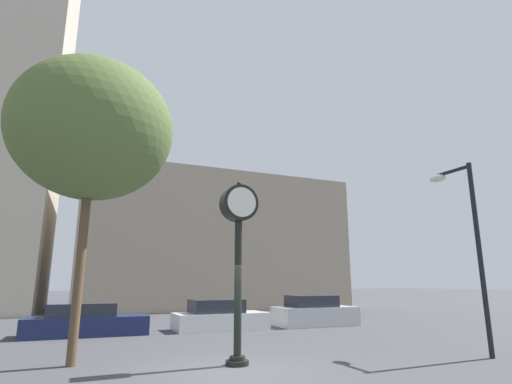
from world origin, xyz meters
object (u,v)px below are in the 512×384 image
Objects in this scene: street_clock at (239,233)px; car_navy at (86,322)px; car_white at (219,317)px; street_lamp_right at (464,223)px; bare_tree at (93,130)px; car_silver at (314,313)px.

street_clock is 8.96m from car_navy.
street_clock is 1.16× the size of car_white.
car_white is at bearing 75.45° from street_clock.
street_lamp_right is (6.81, -1.49, 0.45)m from street_clock.
bare_tree reaches higher than street_clock.
street_lamp_right reaches higher than car_white.
car_white is 10.18m from bare_tree.
car_navy is 5.48m from car_white.
bare_tree is (-0.37, -6.24, 5.74)m from car_navy.
car_navy is 8.48m from bare_tree.
street_lamp_right reaches higher than car_silver.
street_clock is at bearing -64.48° from car_navy.
car_silver is 0.70× the size of street_lamp_right.
street_lamp_right is at bearing -62.54° from car_white.
bare_tree is (-10.69, 2.99, 2.45)m from street_lamp_right.
bare_tree reaches higher than car_white.
car_white is 4.79m from car_silver.
car_silver is (6.75, 7.35, -2.76)m from street_clock.
car_white reaches higher than car_navy.
street_clock is 1.22× the size of car_silver.
street_clock is 0.85× the size of street_lamp_right.
car_white is (5.47, -0.17, 0.02)m from car_navy.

